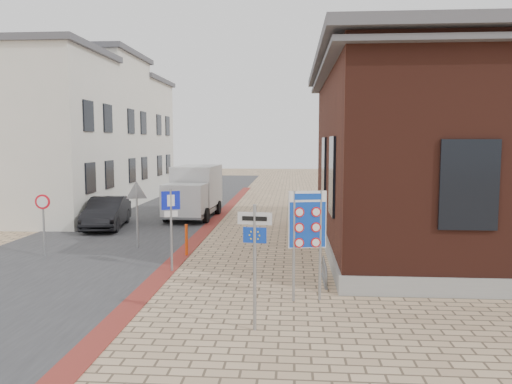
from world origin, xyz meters
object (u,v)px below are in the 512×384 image
(parking_sign, at_px, (171,215))
(border_sign, at_px, (307,222))
(sedan, at_px, (107,213))
(box_truck, at_px, (194,191))
(bollard, at_px, (186,240))
(essen_sign, at_px, (255,247))

(parking_sign, bearing_deg, border_sign, -56.38)
(parking_sign, bearing_deg, sedan, 98.48)
(border_sign, bearing_deg, box_truck, 101.53)
(sedan, distance_m, parking_sign, 8.67)
(parking_sign, xyz_separation_m, bollard, (0.00, 2.08, -1.15))
(border_sign, distance_m, parking_sign, 4.61)
(sedan, height_order, bollard, sedan)
(sedan, relative_size, box_truck, 0.82)
(sedan, xyz_separation_m, bollard, (4.70, -5.14, -0.15))
(sedan, height_order, border_sign, border_sign)
(border_sign, height_order, essen_sign, border_sign)
(parking_sign, bearing_deg, box_truck, 72.96)
(sedan, height_order, parking_sign, parking_sign)
(border_sign, height_order, parking_sign, border_sign)
(bollard, bearing_deg, sedan, 132.43)
(box_truck, relative_size, bollard, 4.70)
(sedan, distance_m, essen_sign, 13.89)
(parking_sign, height_order, bollard, parking_sign)
(border_sign, xyz_separation_m, parking_sign, (-3.91, 2.42, -0.24))
(essen_sign, relative_size, parking_sign, 1.05)
(box_truck, height_order, parking_sign, box_truck)
(bollard, bearing_deg, essen_sign, -66.70)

